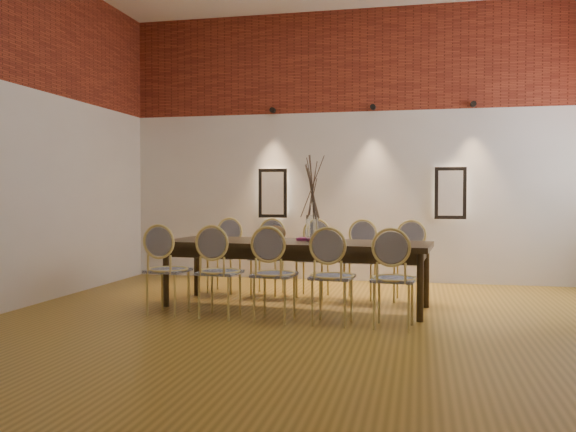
% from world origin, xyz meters
% --- Properties ---
extents(floor, '(7.00, 7.00, 0.02)m').
position_xyz_m(floor, '(0.00, 0.00, -0.01)').
color(floor, olive).
rests_on(floor, ground).
extents(wall_back, '(7.00, 0.10, 4.00)m').
position_xyz_m(wall_back, '(0.00, 3.55, 2.00)').
color(wall_back, silver).
rests_on(wall_back, ground).
extents(brick_band_back, '(7.00, 0.02, 1.50)m').
position_xyz_m(brick_band_back, '(0.00, 3.48, 3.25)').
color(brick_band_back, maroon).
rests_on(brick_band_back, ground).
extents(niche_left, '(0.36, 0.06, 0.66)m').
position_xyz_m(niche_left, '(-1.30, 3.45, 1.30)').
color(niche_left, '#FFEAC6').
rests_on(niche_left, wall_back).
extents(niche_right, '(0.36, 0.06, 0.66)m').
position_xyz_m(niche_right, '(1.30, 3.45, 1.30)').
color(niche_right, '#FFEAC6').
rests_on(niche_right, wall_back).
extents(spot_fixture_left, '(0.08, 0.10, 0.08)m').
position_xyz_m(spot_fixture_left, '(-1.30, 3.42, 2.55)').
color(spot_fixture_left, black).
rests_on(spot_fixture_left, wall_back).
extents(spot_fixture_mid, '(0.08, 0.10, 0.08)m').
position_xyz_m(spot_fixture_mid, '(0.20, 3.42, 2.55)').
color(spot_fixture_mid, black).
rests_on(spot_fixture_mid, wall_back).
extents(spot_fixture_right, '(0.08, 0.10, 0.08)m').
position_xyz_m(spot_fixture_right, '(1.60, 3.42, 2.55)').
color(spot_fixture_right, black).
rests_on(spot_fixture_right, wall_back).
extents(dining_table, '(3.07, 1.21, 0.75)m').
position_xyz_m(dining_table, '(-0.50, 1.22, 0.38)').
color(dining_table, '#332411').
rests_on(dining_table, floor).
extents(chair_near_a, '(0.47, 0.47, 0.94)m').
position_xyz_m(chair_near_a, '(-1.76, 0.56, 0.47)').
color(chair_near_a, '#E3CF74').
rests_on(chair_near_a, floor).
extents(chair_near_b, '(0.47, 0.47, 0.94)m').
position_xyz_m(chair_near_b, '(-1.16, 0.51, 0.47)').
color(chair_near_b, '#E3CF74').
rests_on(chair_near_b, floor).
extents(chair_near_c, '(0.47, 0.47, 0.94)m').
position_xyz_m(chair_near_c, '(-0.56, 0.46, 0.47)').
color(chair_near_c, '#E3CF74').
rests_on(chair_near_c, floor).
extents(chair_near_d, '(0.47, 0.47, 0.94)m').
position_xyz_m(chair_near_d, '(0.04, 0.41, 0.47)').
color(chair_near_d, '#E3CF74').
rests_on(chair_near_d, floor).
extents(chair_near_e, '(0.47, 0.47, 0.94)m').
position_xyz_m(chair_near_e, '(0.64, 0.36, 0.47)').
color(chair_near_e, '#E3CF74').
rests_on(chair_near_e, floor).
extents(chair_far_a, '(0.47, 0.47, 0.94)m').
position_xyz_m(chair_far_a, '(-1.63, 2.08, 0.47)').
color(chair_far_a, '#E3CF74').
rests_on(chair_far_a, floor).
extents(chair_far_b, '(0.47, 0.47, 0.94)m').
position_xyz_m(chair_far_b, '(-1.03, 2.03, 0.47)').
color(chair_far_b, '#E3CF74').
rests_on(chair_far_b, floor).
extents(chair_far_c, '(0.47, 0.47, 0.94)m').
position_xyz_m(chair_far_c, '(-0.43, 1.98, 0.47)').
color(chair_far_c, '#E3CF74').
rests_on(chair_far_c, floor).
extents(chair_far_d, '(0.47, 0.47, 0.94)m').
position_xyz_m(chair_far_d, '(0.16, 1.93, 0.47)').
color(chair_far_d, '#E3CF74').
rests_on(chair_far_d, floor).
extents(chair_far_e, '(0.47, 0.47, 0.94)m').
position_xyz_m(chair_far_e, '(0.76, 1.88, 0.47)').
color(chair_far_e, '#E3CF74').
rests_on(chair_far_e, floor).
extents(vase, '(0.14, 0.14, 0.30)m').
position_xyz_m(vase, '(-0.30, 1.20, 0.90)').
color(vase, silver).
rests_on(vase, dining_table).
extents(dried_branches, '(0.50, 0.50, 0.70)m').
position_xyz_m(dried_branches, '(-0.30, 1.20, 1.35)').
color(dried_branches, brown).
rests_on(dried_branches, vase).
extents(bowl, '(0.24, 0.24, 0.18)m').
position_xyz_m(bowl, '(-0.72, 1.19, 0.84)').
color(bowl, brown).
rests_on(bowl, dining_table).
extents(book, '(0.27, 0.20, 0.03)m').
position_xyz_m(book, '(-0.37, 1.40, 0.77)').
color(book, '#922763').
rests_on(book, dining_table).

